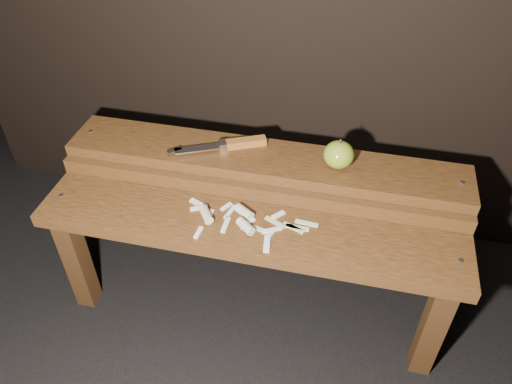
% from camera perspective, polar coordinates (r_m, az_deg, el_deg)
% --- Properties ---
extents(ground, '(60.00, 60.00, 0.00)m').
position_cam_1_polar(ground, '(1.72, -0.46, -12.75)').
color(ground, black).
extents(bench_front_tier, '(1.20, 0.20, 0.42)m').
position_cam_1_polar(bench_front_tier, '(1.41, -1.12, -6.13)').
color(bench_front_tier, '#38200E').
rests_on(bench_front_tier, ground).
extents(bench_rear_tier, '(1.20, 0.21, 0.50)m').
position_cam_1_polar(bench_rear_tier, '(1.53, 0.89, 1.50)').
color(bench_rear_tier, '#38200E').
rests_on(bench_rear_tier, ground).
extents(apple, '(0.09, 0.09, 0.09)m').
position_cam_1_polar(apple, '(1.43, 9.44, 4.24)').
color(apple, olive).
rests_on(apple, bench_rear_tier).
extents(knife, '(0.28, 0.15, 0.03)m').
position_cam_1_polar(knife, '(1.50, -2.59, 5.49)').
color(knife, '#955420').
rests_on(knife, bench_rear_tier).
extents(apple_scraps, '(0.38, 0.17, 0.03)m').
position_cam_1_polar(apple_scraps, '(1.37, -2.02, -3.13)').
color(apple_scraps, beige).
rests_on(apple_scraps, bench_front_tier).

